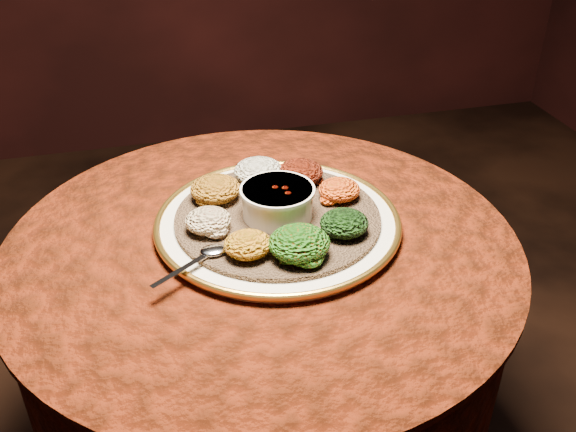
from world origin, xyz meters
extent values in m
cylinder|color=black|center=(0.00, 0.00, 0.34)|extent=(0.12, 0.12, 0.68)
cylinder|color=black|center=(0.00, 0.00, 0.70)|extent=(0.80, 0.80, 0.04)
cylinder|color=#491406|center=(0.00, 0.00, 0.56)|extent=(0.93, 0.93, 0.34)
cylinder|color=#491406|center=(0.00, 0.00, 0.73)|extent=(0.96, 0.96, 0.01)
cylinder|color=silver|center=(0.04, 0.03, 0.74)|extent=(0.48, 0.48, 0.02)
torus|color=gold|center=(0.04, 0.03, 0.75)|extent=(0.47, 0.47, 0.01)
cylinder|color=brown|center=(0.04, 0.03, 0.76)|extent=(0.47, 0.47, 0.01)
cylinder|color=silver|center=(0.04, 0.03, 0.79)|extent=(0.13, 0.13, 0.06)
cylinder|color=silver|center=(0.04, 0.03, 0.82)|extent=(0.14, 0.14, 0.01)
cylinder|color=#511304|center=(0.04, 0.03, 0.81)|extent=(0.11, 0.11, 0.01)
ellipsoid|color=silver|center=(-0.10, -0.06, 0.77)|extent=(0.05, 0.04, 0.01)
cube|color=silver|center=(-0.16, -0.10, 0.77)|extent=(0.11, 0.08, 0.00)
ellipsoid|color=silver|center=(0.03, 0.17, 0.79)|extent=(0.10, 0.10, 0.05)
ellipsoid|color=black|center=(0.11, 0.14, 0.78)|extent=(0.10, 0.09, 0.05)
ellipsoid|color=#AF7D0E|center=(0.17, 0.06, 0.78)|extent=(0.08, 0.08, 0.04)
ellipsoid|color=black|center=(0.14, -0.06, 0.78)|extent=(0.09, 0.08, 0.04)
ellipsoid|color=#9C290A|center=(0.04, -0.10, 0.79)|extent=(0.11, 0.10, 0.05)
ellipsoid|color=#BC6B10|center=(-0.04, -0.08, 0.78)|extent=(0.08, 0.08, 0.04)
ellipsoid|color=#720607|center=(-0.09, 0.01, 0.78)|extent=(0.08, 0.08, 0.04)
ellipsoid|color=#975512|center=(-0.06, 0.12, 0.79)|extent=(0.10, 0.09, 0.05)
camera|label=1|loc=(-0.20, -0.96, 1.42)|focal=40.00mm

